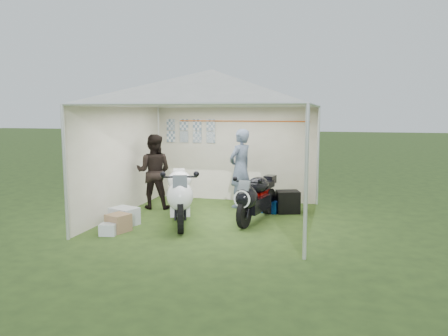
{
  "coord_description": "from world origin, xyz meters",
  "views": [
    {
      "loc": [
        2.41,
        -8.37,
        2.19
      ],
      "look_at": [
        0.16,
        0.35,
        1.01
      ],
      "focal_mm": 35.0,
      "sensor_mm": 36.0,
      "label": 1
    }
  ],
  "objects_px": {
    "paddock_stand": "(270,207)",
    "person_dark_jacket": "(154,172)",
    "motorcycle_black": "(255,197)",
    "crate_0": "(124,216)",
    "person_blue_jacket": "(240,168)",
    "crate_1": "(118,223)",
    "canopy_tent": "(212,91)",
    "crate_2": "(108,229)",
    "motorcycle_white": "(180,194)",
    "equipment_box": "(288,202)"
  },
  "relations": [
    {
      "from": "paddock_stand",
      "to": "person_dark_jacket",
      "type": "distance_m",
      "value": 2.72
    },
    {
      "from": "crate_2",
      "to": "paddock_stand",
      "type": "bearing_deg",
      "value": 43.69
    },
    {
      "from": "motorcycle_white",
      "to": "crate_1",
      "type": "bearing_deg",
      "value": -161.19
    },
    {
      "from": "motorcycle_black",
      "to": "crate_0",
      "type": "relative_size",
      "value": 3.66
    },
    {
      "from": "person_blue_jacket",
      "to": "motorcycle_black",
      "type": "bearing_deg",
      "value": 52.85
    },
    {
      "from": "motorcycle_black",
      "to": "equipment_box",
      "type": "relative_size",
      "value": 3.82
    },
    {
      "from": "canopy_tent",
      "to": "motorcycle_white",
      "type": "distance_m",
      "value": 2.13
    },
    {
      "from": "crate_0",
      "to": "motorcycle_black",
      "type": "bearing_deg",
      "value": 19.53
    },
    {
      "from": "motorcycle_black",
      "to": "paddock_stand",
      "type": "xyz_separation_m",
      "value": [
        0.17,
        0.82,
        -0.38
      ]
    },
    {
      "from": "canopy_tent",
      "to": "person_dark_jacket",
      "type": "height_order",
      "value": "canopy_tent"
    },
    {
      "from": "equipment_box",
      "to": "motorcycle_white",
      "type": "bearing_deg",
      "value": -141.89
    },
    {
      "from": "canopy_tent",
      "to": "crate_1",
      "type": "xyz_separation_m",
      "value": [
        -1.41,
        -1.35,
        -2.41
      ]
    },
    {
      "from": "person_dark_jacket",
      "to": "crate_2",
      "type": "height_order",
      "value": "person_dark_jacket"
    },
    {
      "from": "crate_2",
      "to": "crate_0",
      "type": "bearing_deg",
      "value": 95.04
    },
    {
      "from": "person_dark_jacket",
      "to": "crate_0",
      "type": "distance_m",
      "value": 1.64
    },
    {
      "from": "paddock_stand",
      "to": "crate_0",
      "type": "bearing_deg",
      "value": -147.05
    },
    {
      "from": "paddock_stand",
      "to": "equipment_box",
      "type": "xyz_separation_m",
      "value": [
        0.37,
        0.12,
        0.11
      ]
    },
    {
      "from": "canopy_tent",
      "to": "person_blue_jacket",
      "type": "relative_size",
      "value": 3.16
    },
    {
      "from": "person_blue_jacket",
      "to": "canopy_tent",
      "type": "bearing_deg",
      "value": 13.57
    },
    {
      "from": "crate_0",
      "to": "crate_1",
      "type": "relative_size",
      "value": 1.39
    },
    {
      "from": "motorcycle_black",
      "to": "crate_0",
      "type": "bearing_deg",
      "value": -148.58
    },
    {
      "from": "motorcycle_black",
      "to": "equipment_box",
      "type": "distance_m",
      "value": 1.12
    },
    {
      "from": "crate_2",
      "to": "person_blue_jacket",
      "type": "bearing_deg",
      "value": 57.85
    },
    {
      "from": "person_dark_jacket",
      "to": "equipment_box",
      "type": "relative_size",
      "value": 3.5
    },
    {
      "from": "crate_0",
      "to": "crate_2",
      "type": "bearing_deg",
      "value": -84.96
    },
    {
      "from": "equipment_box",
      "to": "crate_0",
      "type": "xyz_separation_m",
      "value": [
        -2.96,
        -1.8,
        -0.07
      ]
    },
    {
      "from": "equipment_box",
      "to": "canopy_tent",
      "type": "bearing_deg",
      "value": -147.15
    },
    {
      "from": "canopy_tent",
      "to": "person_dark_jacket",
      "type": "relative_size",
      "value": 3.37
    },
    {
      "from": "person_blue_jacket",
      "to": "paddock_stand",
      "type": "bearing_deg",
      "value": 88.87
    },
    {
      "from": "motorcycle_white",
      "to": "crate_2",
      "type": "height_order",
      "value": "motorcycle_white"
    },
    {
      "from": "motorcycle_white",
      "to": "paddock_stand",
      "type": "height_order",
      "value": "motorcycle_white"
    },
    {
      "from": "motorcycle_white",
      "to": "equipment_box",
      "type": "bearing_deg",
      "value": 17.22
    },
    {
      "from": "equipment_box",
      "to": "motorcycle_black",
      "type": "bearing_deg",
      "value": -119.92
    },
    {
      "from": "person_blue_jacket",
      "to": "crate_1",
      "type": "bearing_deg",
      "value": -5.95
    },
    {
      "from": "crate_0",
      "to": "crate_2",
      "type": "height_order",
      "value": "crate_0"
    },
    {
      "from": "canopy_tent",
      "to": "equipment_box",
      "type": "relative_size",
      "value": 11.8
    },
    {
      "from": "paddock_stand",
      "to": "person_dark_jacket",
      "type": "xyz_separation_m",
      "value": [
        -2.62,
        -0.18,
        0.71
      ]
    },
    {
      "from": "motorcycle_white",
      "to": "crate_1",
      "type": "distance_m",
      "value": 1.27
    },
    {
      "from": "canopy_tent",
      "to": "crate_0",
      "type": "xyz_separation_m",
      "value": [
        -1.53,
        -0.88,
        -2.41
      ]
    },
    {
      "from": "equipment_box",
      "to": "person_blue_jacket",
      "type": "bearing_deg",
      "value": 165.13
    },
    {
      "from": "crate_0",
      "to": "crate_2",
      "type": "xyz_separation_m",
      "value": [
        0.06,
        -0.73,
        -0.06
      ]
    },
    {
      "from": "person_blue_jacket",
      "to": "crate_1",
      "type": "height_order",
      "value": "person_blue_jacket"
    },
    {
      "from": "paddock_stand",
      "to": "crate_1",
      "type": "relative_size",
      "value": 0.98
    },
    {
      "from": "motorcycle_black",
      "to": "crate_1",
      "type": "height_order",
      "value": "motorcycle_black"
    },
    {
      "from": "person_dark_jacket",
      "to": "crate_1",
      "type": "relative_size",
      "value": 4.65
    },
    {
      "from": "person_blue_jacket",
      "to": "crate_0",
      "type": "relative_size",
      "value": 3.59
    },
    {
      "from": "canopy_tent",
      "to": "crate_2",
      "type": "height_order",
      "value": "canopy_tent"
    },
    {
      "from": "crate_0",
      "to": "equipment_box",
      "type": "bearing_deg",
      "value": 31.29
    },
    {
      "from": "motorcycle_black",
      "to": "person_dark_jacket",
      "type": "xyz_separation_m",
      "value": [
        -2.44,
        0.64,
        0.33
      ]
    },
    {
      "from": "paddock_stand",
      "to": "person_dark_jacket",
      "type": "bearing_deg",
      "value": -176.08
    }
  ]
}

